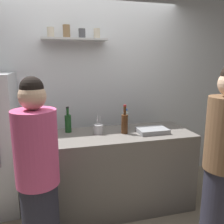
# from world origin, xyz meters

# --- Properties ---
(back_wall_assembly) EXTENTS (4.80, 0.32, 2.60)m
(back_wall_assembly) POSITION_xyz_m (-0.00, 1.25, 1.30)
(back_wall_assembly) COLOR white
(back_wall_assembly) RESTS_ON ground
(counter) EXTENTS (1.84, 0.69, 0.92)m
(counter) POSITION_xyz_m (0.15, 0.50, 0.46)
(counter) COLOR #66605B
(counter) RESTS_ON ground
(baking_pan) EXTENTS (0.34, 0.24, 0.05)m
(baking_pan) POSITION_xyz_m (0.61, 0.42, 0.94)
(baking_pan) COLOR gray
(baking_pan) RESTS_ON counter
(utensil_holder) EXTENTS (0.11, 0.11, 0.22)m
(utensil_holder) POSITION_xyz_m (0.00, 0.54, 0.97)
(utensil_holder) COLOR #B2B2B7
(utensil_holder) RESTS_ON counter
(wine_bottle_green_glass) EXTENTS (0.07, 0.07, 0.30)m
(wine_bottle_green_glass) POSITION_xyz_m (-0.32, 0.69, 1.03)
(wine_bottle_green_glass) COLOR #19471E
(wine_bottle_green_glass) RESTS_ON counter
(wine_bottle_pale_glass) EXTENTS (0.08, 0.08, 0.31)m
(wine_bottle_pale_glass) POSITION_xyz_m (-0.61, 0.59, 1.04)
(wine_bottle_pale_glass) COLOR #B2BFB2
(wine_bottle_pale_glass) RESTS_ON counter
(wine_bottle_amber_glass) EXTENTS (0.08, 0.08, 0.33)m
(wine_bottle_amber_glass) POSITION_xyz_m (0.29, 0.48, 1.04)
(wine_bottle_amber_glass) COLOR #472814
(wine_bottle_amber_glass) RESTS_ON counter
(water_bottle_plastic) EXTENTS (0.08, 0.08, 0.24)m
(water_bottle_plastic) POSITION_xyz_m (0.37, 0.70, 1.02)
(water_bottle_plastic) COLOR silver
(water_bottle_plastic) RESTS_ON counter
(person_pink_top) EXTENTS (0.34, 0.34, 1.61)m
(person_pink_top) POSITION_xyz_m (-0.63, -0.14, 0.79)
(person_pink_top) COLOR #262633
(person_pink_top) RESTS_ON ground
(person_brown_jacket) EXTENTS (0.34, 0.34, 1.70)m
(person_brown_jacket) POSITION_xyz_m (0.92, -0.37, 0.84)
(person_brown_jacket) COLOR #262633
(person_brown_jacket) RESTS_ON ground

